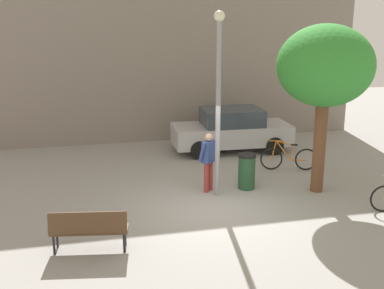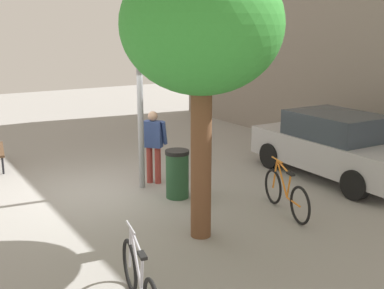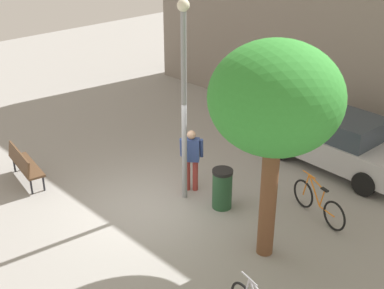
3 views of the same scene
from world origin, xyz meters
name	(u,v)px [view 2 (image 2 of 3)]	position (x,y,z in m)	size (l,w,h in m)	color
ground_plane	(98,192)	(0.00, 0.00, 0.00)	(36.00, 36.00, 0.00)	gray
building_facade	(360,14)	(0.00, 8.18, 3.88)	(15.42, 2.00, 7.77)	gray
lamppost	(139,58)	(0.24, 0.95, 2.86)	(0.28, 0.28, 4.90)	gray
person_by_lamppost	(153,142)	(0.09, 1.33, 0.97)	(0.59, 0.56, 1.67)	#9E3833
plaza_tree	(202,28)	(3.06, 0.65, 3.45)	(2.55, 2.55, 4.59)	brown
bicycle_silver	(140,283)	(4.51, -1.22, 0.38)	(1.78, 0.42, 0.97)	black
bicycle_orange	(286,194)	(3.07, 2.59, 0.38)	(1.75, 0.55, 0.97)	black
parked_car_silver	(335,145)	(1.98, 5.16, 0.77)	(4.26, 1.94, 1.55)	#B7B7BC
trash_bin	(177,174)	(1.21, 1.29, 0.51)	(0.50, 0.50, 1.02)	#234C2D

